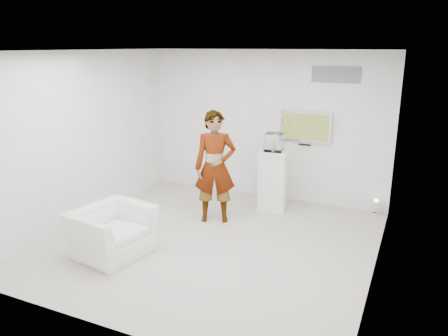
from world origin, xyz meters
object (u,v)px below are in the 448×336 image
Objects in this scene: tv at (306,127)px; person at (215,167)px; floor_uplight at (376,207)px; armchair at (112,231)px; pedestal at (273,180)px.

person reaches higher than tv.
floor_uplight is at bearing 5.41° from person.
floor_uplight is (2.62, 1.47, -0.85)m from person.
person is at bearing -14.78° from armchair.
person is (-1.19, -1.60, -0.55)m from tv.
tv is 2.00m from floor_uplight.
armchair is 3.28m from pedestal.
armchair is at bearing -136.41° from floor_uplight.
floor_uplight is (1.88, 0.46, -0.42)m from pedestal.
person is 1.81× the size of armchair.
pedestal is at bearing -127.36° from tv.
pedestal is at bearing -19.18° from armchair.
tv is at bearing 52.64° from pedestal.
person is at bearing -126.43° from pedestal.
pedestal reaches higher than armchair.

